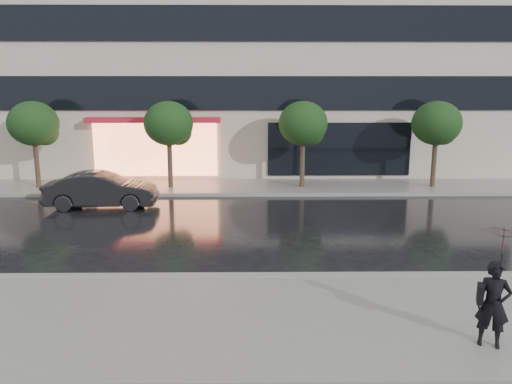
{
  "coord_description": "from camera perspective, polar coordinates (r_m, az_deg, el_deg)",
  "views": [
    {
      "loc": [
        0.64,
        -12.38,
        4.55
      ],
      "look_at": [
        0.81,
        2.67,
        1.4
      ],
      "focal_mm": 35.0,
      "sensor_mm": 36.0,
      "label": 1
    }
  ],
  "objects": [
    {
      "name": "pedestrian_with_umbrella",
      "position": [
        9.51,
        26.01,
        -7.98
      ],
      "size": [
        1.11,
        1.12,
        2.16
      ],
      "rotation": [
        0.0,
        0.0,
        -0.38
      ],
      "color": "black",
      "rests_on": "sidewalk_near"
    },
    {
      "name": "tree_mid_west",
      "position": [
        22.76,
        -9.79,
        7.55
      ],
      "size": [
        2.2,
        2.2,
        3.99
      ],
      "color": "#33261C",
      "rests_on": "ground"
    },
    {
      "name": "tree_mid_east",
      "position": [
        22.6,
        5.54,
        7.63
      ],
      "size": [
        2.2,
        2.2,
        3.99
      ],
      "color": "#33261C",
      "rests_on": "ground"
    },
    {
      "name": "office_building",
      "position": [
        30.68,
        -1.96,
        20.16
      ],
      "size": [
        30.0,
        12.76,
        18.0
      ],
      "color": "#BEB2A1",
      "rests_on": "ground"
    },
    {
      "name": "ground",
      "position": [
        13.21,
        -3.43,
        -8.36
      ],
      "size": [
        120.0,
        120.0,
        0.0
      ],
      "primitive_type": "plane",
      "color": "black",
      "rests_on": "ground"
    },
    {
      "name": "curb_far",
      "position": [
        21.37,
        -2.36,
        -0.29
      ],
      "size": [
        60.0,
        0.25,
        0.14
      ],
      "primitive_type": "cube",
      "color": "gray",
      "rests_on": "ground"
    },
    {
      "name": "sidewalk_far",
      "position": [
        23.08,
        -2.23,
        0.6
      ],
      "size": [
        60.0,
        3.5,
        0.12
      ],
      "primitive_type": "cube",
      "color": "slate",
      "rests_on": "ground"
    },
    {
      "name": "sidewalk_near",
      "position": [
        10.2,
        -4.33,
        -14.35
      ],
      "size": [
        60.0,
        4.5,
        0.12
      ],
      "primitive_type": "cube",
      "color": "slate",
      "rests_on": "ground"
    },
    {
      "name": "tree_far_east",
      "position": [
        24.0,
        20.05,
        7.22
      ],
      "size": [
        2.2,
        2.2,
        3.99
      ],
      "color": "#33261C",
      "rests_on": "ground"
    },
    {
      "name": "curb_near",
      "position": [
        12.25,
        -3.66,
        -9.66
      ],
      "size": [
        60.0,
        0.25,
        0.14
      ],
      "primitive_type": "cube",
      "color": "gray",
      "rests_on": "ground"
    },
    {
      "name": "parked_car",
      "position": [
        20.07,
        -17.22,
        0.21
      ],
      "size": [
        4.27,
        1.63,
        1.39
      ],
      "primitive_type": "imported",
      "rotation": [
        0.0,
        0.0,
        1.61
      ],
      "color": "black",
      "rests_on": "ground"
    },
    {
      "name": "tree_far_west",
      "position": [
        24.43,
        -23.93,
        6.99
      ],
      "size": [
        2.2,
        2.2,
        3.99
      ],
      "color": "#33261C",
      "rests_on": "ground"
    }
  ]
}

